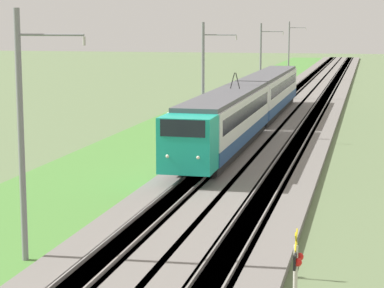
{
  "coord_description": "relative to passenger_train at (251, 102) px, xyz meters",
  "views": [
    {
      "loc": [
        -16.34,
        -8.76,
        8.4
      ],
      "look_at": [
        20.64,
        0.0,
        2.27
      ],
      "focal_mm": 70.0,
      "sensor_mm": 36.0,
      "label": 1
    }
  ],
  "objects": [
    {
      "name": "ballast_main",
      "position": [
        9.62,
        0.0,
        -2.27
      ],
      "size": [
        240.0,
        4.4,
        0.3
      ],
      "color": "slate",
      "rests_on": "ground"
    },
    {
      "name": "ballast_adjacent",
      "position": [
        9.62,
        -4.11,
        -2.27
      ],
      "size": [
        240.0,
        4.4,
        0.3
      ],
      "color": "slate",
      "rests_on": "ground"
    },
    {
      "name": "track_main",
      "position": [
        9.62,
        0.0,
        -2.26
      ],
      "size": [
        240.0,
        1.57,
        0.45
      ],
      "color": "#4C4238",
      "rests_on": "ground"
    },
    {
      "name": "track_adjacent",
      "position": [
        9.62,
        -4.11,
        -2.26
      ],
      "size": [
        240.0,
        1.57,
        0.45
      ],
      "color": "#4C4238",
      "rests_on": "ground"
    },
    {
      "name": "grass_verge",
      "position": [
        9.62,
        5.35,
        -2.36
      ],
      "size": [
        240.0,
        8.98,
        0.12
      ],
      "color": "#4C8438",
      "rests_on": "ground"
    },
    {
      "name": "passenger_train",
      "position": [
        0.0,
        0.0,
        0.0
      ],
      "size": [
        42.99,
        2.85,
        5.16
      ],
      "rotation": [
        0.0,
        0.0,
        3.14
      ],
      "color": "#19A88E",
      "rests_on": "ground"
    },
    {
      "name": "crossing_signal_far",
      "position": [
        -39.37,
        -7.22,
        -0.27
      ],
      "size": [
        0.7,
        0.23,
        3.53
      ],
      "rotation": [
        0.0,
        0.0,
        -1.57
      ],
      "color": "beige",
      "rests_on": "ground"
    },
    {
      "name": "catenary_mast_near",
      "position": [
        -33.27,
        2.81,
        2.18
      ],
      "size": [
        0.22,
        2.56,
        8.92
      ],
      "color": "slate",
      "rests_on": "ground"
    },
    {
      "name": "catenary_mast_mid",
      "position": [
        -4.22,
        2.81,
        1.97
      ],
      "size": [
        0.22,
        2.56,
        8.51
      ],
      "color": "slate",
      "rests_on": "ground"
    },
    {
      "name": "catenary_mast_far",
      "position": [
        24.82,
        2.8,
        1.94
      ],
      "size": [
        0.22,
        2.56,
        8.44
      ],
      "color": "slate",
      "rests_on": "ground"
    },
    {
      "name": "catenary_mast_distant",
      "position": [
        53.86,
        2.81,
        2.07
      ],
      "size": [
        0.22,
        2.56,
        8.7
      ],
      "color": "slate",
      "rests_on": "ground"
    }
  ]
}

